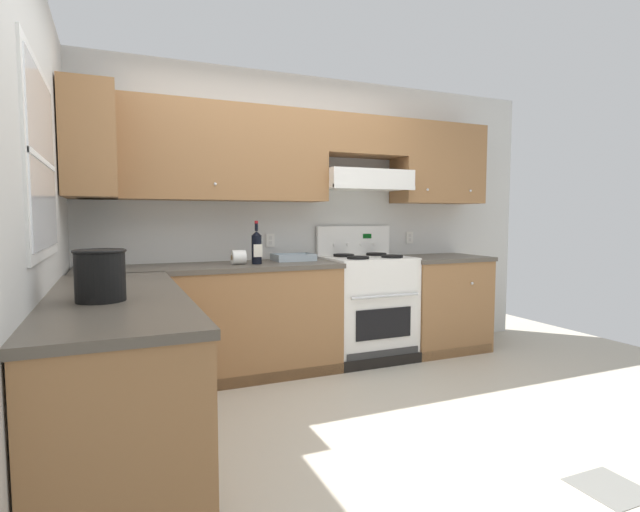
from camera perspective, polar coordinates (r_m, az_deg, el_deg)
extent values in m
plane|color=#B2AA99|center=(3.12, 2.74, -19.71)|extent=(7.04, 7.04, 0.00)
cube|color=slate|center=(2.90, 31.02, -22.37)|extent=(0.30, 0.30, 0.01)
cube|color=silver|center=(4.51, -0.96, 4.48)|extent=(4.68, 0.12, 2.55)
cube|color=olive|center=(4.04, -12.82, 11.81)|extent=(1.93, 0.34, 0.76)
cube|color=olive|center=(4.95, 13.78, 10.45)|extent=(0.90, 0.34, 0.76)
cube|color=olive|center=(4.52, 4.93, 13.82)|extent=(0.80, 0.34, 0.34)
cube|color=white|center=(4.44, 5.14, 8.91)|extent=(0.80, 0.46, 0.17)
cube|color=white|center=(4.24, 6.56, 8.09)|extent=(0.80, 0.03, 0.04)
sphere|color=silver|center=(3.84, -12.26, 8.31)|extent=(0.02, 0.02, 0.02)
sphere|color=silver|center=(4.63, 12.58, 7.65)|extent=(0.02, 0.02, 0.02)
sphere|color=silver|center=(4.94, 17.34, 7.35)|extent=(0.02, 0.02, 0.02)
cube|color=silver|center=(4.31, -5.88, 1.85)|extent=(0.08, 0.01, 0.12)
cube|color=silver|center=(4.30, -5.86, 2.14)|extent=(0.03, 0.00, 0.03)
cube|color=silver|center=(4.30, -5.86, 1.55)|extent=(0.03, 0.00, 0.03)
cube|color=silver|center=(4.94, 10.53, 2.15)|extent=(0.08, 0.01, 0.12)
cube|color=silver|center=(4.94, 10.57, 2.40)|extent=(0.03, 0.00, 0.03)
cube|color=silver|center=(4.94, 10.56, 1.89)|extent=(0.03, 0.00, 0.03)
cube|color=silver|center=(2.68, -31.22, 3.71)|extent=(0.12, 4.00, 2.55)
cube|color=white|center=(2.68, -30.30, 9.63)|extent=(0.04, 1.00, 0.92)
cube|color=white|center=(2.68, -29.87, 9.65)|extent=(0.01, 0.90, 0.82)
cube|color=white|center=(2.68, -29.81, 9.66)|extent=(0.01, 0.90, 0.02)
cube|color=olive|center=(3.79, -25.54, 11.95)|extent=(0.34, 0.64, 0.76)
cube|color=olive|center=(3.96, -12.36, -7.88)|extent=(1.99, 0.61, 0.87)
cube|color=#51493F|center=(3.89, -12.48, -1.32)|extent=(2.02, 0.63, 0.04)
cube|color=olive|center=(4.85, 13.89, -5.61)|extent=(0.82, 0.61, 0.87)
cube|color=#51493F|center=(4.79, 13.99, -0.25)|extent=(0.84, 0.63, 0.04)
cube|color=black|center=(4.03, -0.04, -13.31)|extent=(3.54, 0.06, 0.09)
sphere|color=silver|center=(3.55, -17.81, -5.43)|extent=(0.03, 0.03, 0.03)
sphere|color=silver|center=(4.65, 17.51, -3.09)|extent=(0.03, 0.03, 0.03)
cube|color=olive|center=(2.69, -22.58, -14.17)|extent=(0.61, 1.89, 0.87)
cube|color=#51493F|center=(2.58, -22.89, -4.56)|extent=(0.63, 1.91, 0.04)
cube|color=black|center=(2.85, -16.38, -21.38)|extent=(0.06, 1.85, 0.09)
cube|color=white|center=(4.43, 5.58, -6.23)|extent=(0.76, 0.58, 0.91)
cube|color=black|center=(4.19, 7.54, -7.91)|extent=(0.53, 0.01, 0.26)
cylinder|color=silver|center=(4.13, 7.74, -4.72)|extent=(0.65, 0.02, 0.02)
cube|color=#333333|center=(4.26, 7.49, -11.65)|extent=(0.70, 0.01, 0.11)
cube|color=white|center=(4.36, 5.63, -0.23)|extent=(0.76, 0.58, 0.02)
cube|color=white|center=(4.59, 4.01, 1.72)|extent=(0.76, 0.04, 0.29)
cube|color=#053F0C|center=(4.64, 5.58, 2.36)|extent=(0.09, 0.01, 0.04)
cylinder|color=black|center=(4.16, 4.51, -0.20)|extent=(0.19, 0.19, 0.02)
cylinder|color=black|center=(4.16, 4.51, -0.28)|extent=(0.07, 0.07, 0.01)
cylinder|color=black|center=(4.33, 8.50, -0.05)|extent=(0.19, 0.19, 0.02)
cylinder|color=black|center=(4.33, 8.50, -0.13)|extent=(0.07, 0.07, 0.01)
cylinder|color=black|center=(4.41, 2.82, 0.08)|extent=(0.19, 0.19, 0.02)
cylinder|color=black|center=(4.41, 2.82, 0.00)|extent=(0.07, 0.07, 0.01)
cylinder|color=black|center=(4.57, 6.66, 0.21)|extent=(0.19, 0.19, 0.02)
cylinder|color=black|center=(4.57, 6.66, 0.14)|extent=(0.07, 0.07, 0.01)
cylinder|color=white|center=(4.49, 1.74, 1.34)|extent=(0.04, 0.02, 0.04)
cylinder|color=white|center=(4.55, 3.35, 1.38)|extent=(0.04, 0.02, 0.04)
cylinder|color=white|center=(4.61, 4.91, 1.42)|extent=(0.04, 0.02, 0.04)
cylinder|color=white|center=(4.68, 6.43, 1.45)|extent=(0.04, 0.02, 0.04)
cylinder|color=black|center=(3.91, -7.49, 0.73)|extent=(0.08, 0.08, 0.23)
cone|color=black|center=(3.90, -7.51, 2.67)|extent=(0.08, 0.08, 0.04)
cylinder|color=black|center=(3.90, -7.52, 3.53)|extent=(0.03, 0.03, 0.08)
cylinder|color=maroon|center=(3.90, -7.52, 3.99)|extent=(0.03, 0.03, 0.02)
cube|color=silver|center=(3.87, -7.32, 0.63)|extent=(0.07, 0.00, 0.10)
cube|color=#9EADB7|center=(4.18, -3.16, -0.44)|extent=(0.28, 0.20, 0.02)
cube|color=#9EADB7|center=(4.07, -2.59, -0.27)|extent=(0.34, 0.01, 0.06)
cube|color=#9EADB7|center=(4.29, -3.70, -0.02)|extent=(0.34, 0.01, 0.06)
cube|color=#9EADB7|center=(4.13, -5.31, -0.22)|extent=(0.01, 0.22, 0.06)
cube|color=#9EADB7|center=(4.24, -1.06, -0.07)|extent=(0.01, 0.22, 0.06)
cylinder|color=black|center=(2.37, -24.50, -2.13)|extent=(0.21, 0.21, 0.23)
torus|color=black|center=(2.36, -24.59, 0.54)|extent=(0.23, 0.23, 0.01)
cylinder|color=white|center=(3.89, -9.59, -0.15)|extent=(0.11, 0.11, 0.11)
cylinder|color=#9E7A51|center=(3.88, -10.37, -0.17)|extent=(0.01, 0.04, 0.04)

